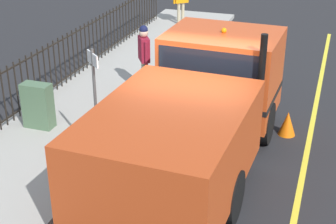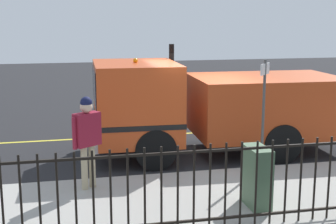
# 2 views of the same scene
# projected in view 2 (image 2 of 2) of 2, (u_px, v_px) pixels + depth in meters

# --- Properties ---
(ground_plane) EXTENTS (52.59, 52.59, 0.00)m
(ground_plane) POSITION_uv_depth(u_px,v_px,m) (200.00, 155.00, 12.14)
(ground_plane) COLOR #232326
(ground_plane) RESTS_ON ground
(sidewalk_slab) EXTENTS (3.08, 23.91, 0.15)m
(sidewalk_slab) POSITION_uv_depth(u_px,v_px,m) (246.00, 197.00, 9.11)
(sidewalk_slab) COLOR #A3A099
(sidewalk_slab) RESTS_ON ground
(lane_marking) EXTENTS (0.12, 21.52, 0.01)m
(lane_marking) POSITION_uv_depth(u_px,v_px,m) (179.00, 134.00, 14.39)
(lane_marking) COLOR yellow
(lane_marking) RESTS_ON ground
(work_truck) EXTENTS (2.71, 6.50, 2.75)m
(work_truck) POSITION_uv_depth(u_px,v_px,m) (202.00, 102.00, 12.08)
(work_truck) COLOR #D84C1E
(work_truck) RESTS_ON ground
(worker_standing) EXTENTS (0.47, 0.58, 1.83)m
(worker_standing) POSITION_uv_depth(u_px,v_px,m) (87.00, 133.00, 9.20)
(worker_standing) COLOR maroon
(worker_standing) RESTS_ON sidewalk_slab
(iron_fence) EXTENTS (0.04, 20.36, 1.41)m
(iron_fence) POSITION_uv_depth(u_px,v_px,m) (279.00, 181.00, 7.69)
(iron_fence) COLOR black
(iron_fence) RESTS_ON sidewalk_slab
(utility_cabinet) EXTENTS (0.68, 0.35, 1.07)m
(utility_cabinet) POSITION_uv_depth(u_px,v_px,m) (257.00, 177.00, 8.45)
(utility_cabinet) COLOR #4C6B4C
(utility_cabinet) RESTS_ON sidewalk_slab
(traffic_cone) EXTENTS (0.40, 0.40, 0.57)m
(traffic_cone) POSITION_uv_depth(u_px,v_px,m) (121.00, 132.00, 13.45)
(traffic_cone) COLOR orange
(traffic_cone) RESTS_ON ground
(street_sign) EXTENTS (0.39, 0.36, 2.41)m
(street_sign) POSITION_uv_depth(u_px,v_px,m) (264.00, 102.00, 10.38)
(street_sign) COLOR #4C4C4C
(street_sign) RESTS_ON sidewalk_slab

